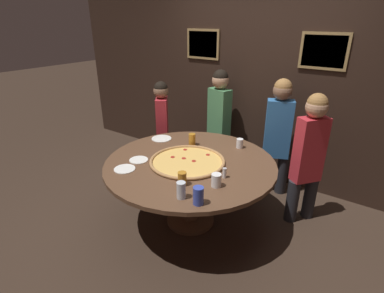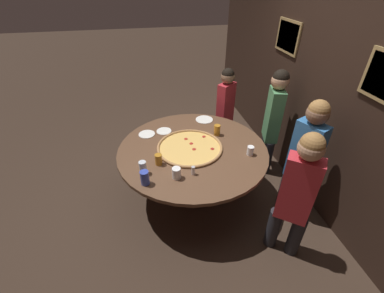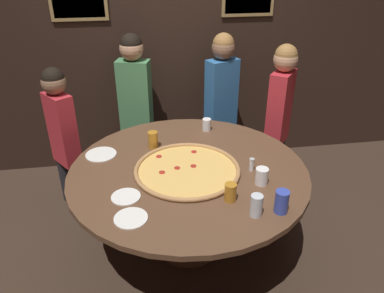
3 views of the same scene
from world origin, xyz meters
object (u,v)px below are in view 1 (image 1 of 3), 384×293
giant_pizza (187,161)px  diner_far_left (309,153)px  drink_cup_near_right (181,190)px  drink_cup_far_right (198,196)px  drink_cup_by_shaker (216,180)px  drink_cup_near_left (192,139)px  white_plate_right_side (139,160)px  dining_table (190,171)px  drink_cup_beside_pizza (182,179)px  condiment_shaker (224,173)px  diner_side_right (219,117)px  diner_far_right (162,123)px  diner_centre_back (278,131)px  drink_cup_front_edge (240,143)px  white_plate_far_back (162,139)px  white_plate_near_front (125,169)px

giant_pizza → diner_far_left: diner_far_left is taller
drink_cup_near_right → drink_cup_far_right: bearing=3.4°
drink_cup_far_right → drink_cup_by_shaker: drink_cup_far_right is taller
drink_cup_near_left → white_plate_right_side: (-0.22, -0.65, -0.06)m
dining_table → diner_far_left: diner_far_left is taller
white_plate_right_side → diner_far_left: size_ratio=0.13×
drink_cup_near_left → drink_cup_beside_pizza: bearing=-60.4°
condiment_shaker → dining_table: bearing=168.6°
condiment_shaker → diner_side_right: size_ratio=0.07×
condiment_shaker → diner_side_right: diner_side_right is taller
diner_side_right → diner_far_right: diner_side_right is taller
drink_cup_near_right → diner_centre_back: size_ratio=0.10×
drink_cup_far_right → diner_centre_back: bearing=89.7°
drink_cup_near_left → diner_centre_back: 1.05m
drink_cup_beside_pizza → diner_side_right: (-0.56, 1.59, 0.04)m
drink_cup_front_edge → white_plate_far_back: (-0.89, -0.30, -0.05)m
dining_table → drink_cup_front_edge: drink_cup_front_edge is taller
diner_far_right → drink_cup_beside_pizza: bearing=-169.8°
drink_cup_front_edge → diner_side_right: (-0.60, 0.57, 0.05)m
drink_cup_beside_pizza → diner_far_left: 1.39m
drink_cup_near_left → condiment_shaker: size_ratio=1.41×
drink_cup_beside_pizza → white_plate_right_side: bearing=168.6°
diner_centre_back → diner_far_left: 0.60m
diner_side_right → diner_far_left: diner_side_right is taller
white_plate_right_side → diner_far_left: (1.42, 1.04, 0.07)m
diner_far_left → dining_table: bearing=-14.2°
drink_cup_far_right → diner_far_left: size_ratio=0.10×
dining_table → condiment_shaker: 0.49m
drink_cup_near_left → diner_far_right: bearing=154.4°
drink_cup_far_right → drink_cup_by_shaker: 0.31m
giant_pizza → drink_cup_beside_pizza: 0.45m
diner_far_left → diner_far_right: diner_far_left is taller
diner_centre_back → drink_cup_near_left: bearing=22.3°
drink_cup_front_edge → condiment_shaker: (0.20, -0.70, -0.00)m
giant_pizza → white_plate_right_side: size_ratio=4.01×
white_plate_far_back → diner_far_right: size_ratio=0.18×
white_plate_far_back → white_plate_right_side: bearing=-71.9°
giant_pizza → drink_cup_beside_pizza: bearing=-59.9°
drink_cup_by_shaker → drink_cup_front_edge: drink_cup_by_shaker is taller
white_plate_right_side → condiment_shaker: 0.92m
diner_side_right → white_plate_near_front: bearing=104.3°
drink_cup_beside_pizza → diner_centre_back: (0.29, 1.54, 0.03)m
drink_cup_near_left → diner_far_left: (1.20, 0.39, 0.01)m
drink_cup_near_right → diner_side_right: bearing=111.1°
drink_cup_beside_pizza → diner_far_right: bearing=136.4°
drink_cup_near_left → drink_cup_front_edge: 0.54m
drink_cup_beside_pizza → diner_centre_back: diner_centre_back is taller
white_plate_right_side → drink_cup_far_right: bearing=-17.3°
drink_cup_beside_pizza → diner_far_right: (-1.20, 1.14, -0.05)m
dining_table → diner_far_right: (-0.99, 0.73, 0.13)m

